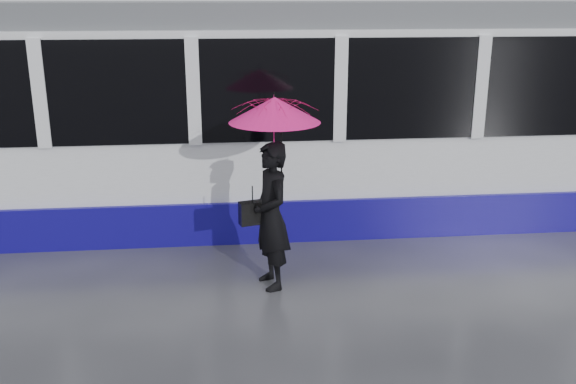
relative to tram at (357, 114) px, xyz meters
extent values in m
plane|color=#2B2B30|center=(-1.94, -2.50, -1.64)|extent=(90.00, 90.00, 0.00)
cube|color=#3F3D38|center=(-1.94, -0.72, -1.63)|extent=(34.00, 0.07, 0.02)
cube|color=#3F3D38|center=(-1.94, 0.72, -1.63)|extent=(34.00, 0.07, 0.02)
cube|color=white|center=(0.00, 0.00, -0.11)|extent=(24.00, 2.40, 2.95)
cube|color=#130B7B|center=(0.00, 0.00, -1.33)|extent=(24.00, 2.56, 0.62)
cube|color=black|center=(0.00, 0.00, 0.56)|extent=(23.00, 2.48, 1.40)
cube|color=#585B60|center=(0.00, 0.00, 1.54)|extent=(23.60, 2.20, 0.35)
imported|color=black|center=(-1.58, -2.67, -0.73)|extent=(0.60, 0.75, 1.81)
imported|color=#FF1584|center=(-1.53, -2.67, 0.27)|extent=(1.22, 1.24, 0.91)
cone|color=#FF1584|center=(-1.53, -2.67, 0.56)|extent=(1.31, 1.31, 0.29)
cylinder|color=black|center=(-1.53, -2.67, 0.73)|extent=(0.01, 0.01, 0.07)
cylinder|color=black|center=(-1.45, -2.64, -0.07)|extent=(0.02, 0.02, 0.79)
cube|color=black|center=(-1.80, -2.65, -0.69)|extent=(0.35, 0.22, 0.28)
cylinder|color=black|center=(-1.80, -2.65, -0.46)|extent=(0.01, 0.01, 0.18)
camera|label=1|loc=(-2.13, -9.92, 1.82)|focal=40.00mm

